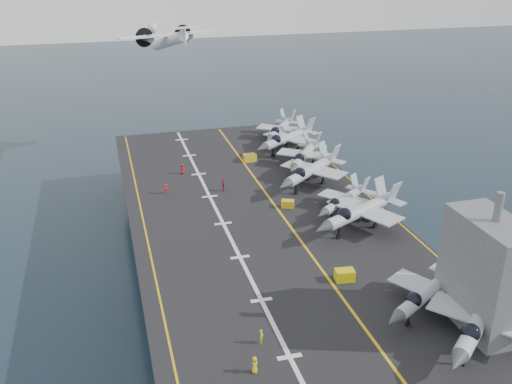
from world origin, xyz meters
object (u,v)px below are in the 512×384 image
object	(u,v)px
tow_cart_a	(345,275)
transport_plane	(169,41)
fighter_jet_0	(480,318)
island_superstructure	(489,261)

from	to	relation	value
tow_cart_a	transport_plane	bearing A→B (deg)	96.79
fighter_jet_0	tow_cart_a	bearing A→B (deg)	120.28
island_superstructure	transport_plane	distance (m)	93.75
island_superstructure	tow_cart_a	size ratio (longest dim) A/B	6.18
tow_cart_a	transport_plane	world-z (taller)	transport_plane
fighter_jet_0	tow_cart_a	xyz separation A→B (m)	(-8.23, 14.09, -2.02)
island_superstructure	fighter_jet_0	world-z (taller)	island_superstructure
island_superstructure	tow_cart_a	bearing A→B (deg)	131.87
fighter_jet_0	transport_plane	distance (m)	96.50
island_superstructure	tow_cart_a	world-z (taller)	island_superstructure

